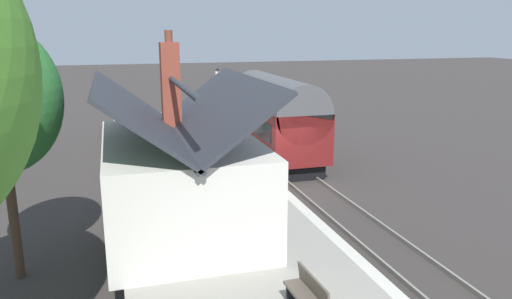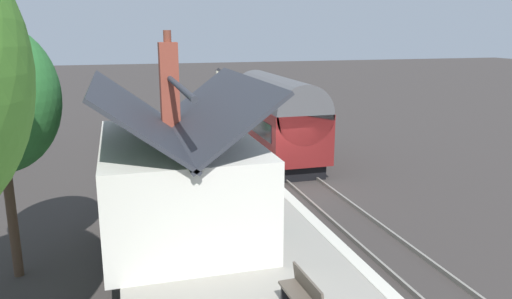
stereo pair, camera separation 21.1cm
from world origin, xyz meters
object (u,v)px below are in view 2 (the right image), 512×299
Objects in this scene: train at (277,118)px; station_building at (179,178)px; planter_edge_far at (254,179)px; bench_by_lamp at (171,117)px; planter_bench_left at (194,116)px; station_sign_board at (231,133)px; bench_platform_end at (303,295)px; lamp_post_platform at (219,93)px; planter_bench_right at (236,153)px; bench_near_building at (186,131)px; planter_edge_near at (164,174)px; planter_corner_building at (212,130)px; planter_under_sign at (142,138)px.

station_building is (-9.37, 6.08, 0.13)m from train.
bench_by_lamp is at bearing 6.59° from planter_edge_far.
planter_bench_left is 9.21m from station_sign_board.
bench_platform_end is 0.36× the size of lamp_post_platform.
bench_near_building is at bearing 19.07° from planter_bench_right.
bench_near_building reaches higher than planter_bench_right.
planter_bench_right is 4.25m from planter_edge_near.
bench_by_lamp is (21.86, 0.30, 0.00)m from bench_platform_end.
planter_corner_building is at bearing 2.96° from lamp_post_platform.
planter_under_sign is at bearing 96.05° from bench_near_building.
bench_platform_end is 2.02× the size of planter_edge_near.
planter_edge_far is 13.75m from planter_bench_left.
bench_near_building is at bearing 0.04° from bench_platform_end.
planter_bench_right is at bearing -138.35° from planter_under_sign.
planter_under_sign is 9.40m from planter_edge_far.
train reaches higher than bench_near_building.
planter_edge_near is at bearing 130.49° from station_sign_board.
train is 10.03× the size of planter_bench_left.
station_sign_board is at bearing -6.49° from bench_platform_end.
bench_platform_end is 1.63× the size of planter_under_sign.
bench_by_lamp is 4.65m from bench_near_building.
bench_platform_end is 12.68m from planter_bench_right.
planter_corner_building reaches higher than bench_by_lamp.
bench_by_lamp is (6.96, 4.58, -0.89)m from train.
planter_bench_left reaches higher than planter_edge_far.
bench_platform_end is 22.06m from planter_bench_left.
planter_under_sign is at bearing 7.77° from bench_platform_end.
planter_corner_building is (-5.00, -1.61, 0.04)m from bench_by_lamp.
planter_corner_building is 3.63m from planter_under_sign.
bench_by_lamp reaches higher than planter_edge_far.
station_sign_board is at bearing -137.43° from planter_under_sign.
bench_platform_end is 12.96m from station_sign_board.
bench_near_building is 9.02m from planter_edge_far.
station_building is 7.48× the size of planter_corner_building.
station_building is 8.03m from station_sign_board.
planter_bench_right is 1.40× the size of planter_edge_near.
planter_bench_right is at bearing -168.48° from bench_by_lamp.
station_building is 7.32× the size of planter_bench_right.
planter_edge_near is (-7.17, 1.82, -0.17)m from bench_near_building.
planter_edge_near is (-11.81, 1.53, -0.17)m from bench_by_lamp.
station_building is 8.30× the size of planter_under_sign.
station_building reaches higher than planter_edge_near.
station_building is 11.52m from planter_under_sign.
planter_bench_left is 0.52× the size of station_sign_board.
bench_by_lamp is 5.25m from planter_corner_building.
planter_bench_left is at bearing -10.10° from station_building.
planter_corner_building reaches higher than planter_bench_left.
planter_edge_near is 6.49m from lamp_post_platform.
station_sign_board is at bearing -161.31° from bench_near_building.
station_sign_board is (-9.18, -0.32, 0.77)m from planter_bench_left.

